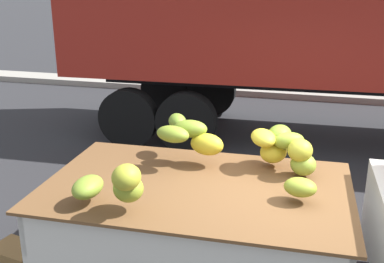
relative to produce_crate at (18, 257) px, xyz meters
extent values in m
cube|color=gray|center=(2.99, 8.43, -0.04)|extent=(80.00, 0.80, 0.16)
cube|color=silver|center=(1.94, 0.26, 0.46)|extent=(2.87, 1.78, 0.08)
cube|color=silver|center=(1.91, 1.09, 0.72)|extent=(2.83, 0.12, 0.44)
cube|color=silver|center=(1.96, -0.57, 0.72)|extent=(2.83, 0.12, 0.44)
cube|color=silver|center=(3.32, 0.29, 0.72)|extent=(0.09, 1.71, 0.44)
cube|color=silver|center=(0.55, 0.23, 0.72)|extent=(0.09, 1.71, 0.44)
cube|color=#B21914|center=(1.91, 1.12, 0.68)|extent=(2.71, 0.08, 0.07)
cube|color=brown|center=(1.94, 0.26, 0.95)|extent=(2.99, 1.91, 0.03)
ellipsoid|color=yellow|center=(2.60, 0.90, 1.14)|extent=(0.39, 0.40, 0.24)
ellipsoid|color=olive|center=(2.76, 0.84, 1.29)|extent=(0.37, 0.31, 0.18)
ellipsoid|color=olive|center=(1.53, 1.00, 1.36)|extent=(0.31, 0.35, 0.17)
ellipsoid|color=olive|center=(1.72, 0.81, 1.35)|extent=(0.38, 0.25, 0.19)
ellipsoid|color=yellow|center=(2.50, 0.83, 1.31)|extent=(0.37, 0.44, 0.16)
ellipsoid|color=olive|center=(1.60, 0.59, 1.35)|extent=(0.41, 0.31, 0.17)
ellipsoid|color=gold|center=(2.88, 0.71, 1.25)|extent=(0.27, 0.28, 0.23)
ellipsoid|color=olive|center=(1.50, -0.40, 1.18)|extent=(0.38, 0.38, 0.23)
ellipsoid|color=olive|center=(2.91, 0.15, 1.11)|extent=(0.32, 0.26, 0.17)
ellipsoid|color=olive|center=(1.10, -0.36, 1.13)|extent=(0.25, 0.37, 0.18)
ellipsoid|color=gold|center=(1.54, -0.50, 1.33)|extent=(0.26, 0.28, 0.22)
ellipsoid|color=gold|center=(1.92, 0.76, 1.21)|extent=(0.41, 0.32, 0.23)
ellipsoid|color=olive|center=(2.65, 0.99, 1.29)|extent=(0.32, 0.36, 0.23)
ellipsoid|color=#8CA432|center=(2.92, 0.72, 1.10)|extent=(0.35, 0.36, 0.22)
cylinder|color=black|center=(1.58, 1.08, 0.20)|extent=(0.64, 0.22, 0.64)
cylinder|color=black|center=(0.75, 6.29, 0.42)|extent=(1.09, 0.34, 1.08)
cylinder|color=black|center=(0.83, 3.89, 0.42)|extent=(1.09, 0.34, 1.08)
cylinder|color=black|center=(-0.33, 6.25, 0.42)|extent=(1.09, 0.34, 1.08)
cylinder|color=black|center=(-0.25, 3.85, 0.42)|extent=(1.09, 0.34, 1.08)
cube|color=olive|center=(0.00, 0.00, 0.00)|extent=(0.58, 0.46, 0.24)
camera|label=1|loc=(2.95, -3.76, 2.90)|focal=43.97mm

